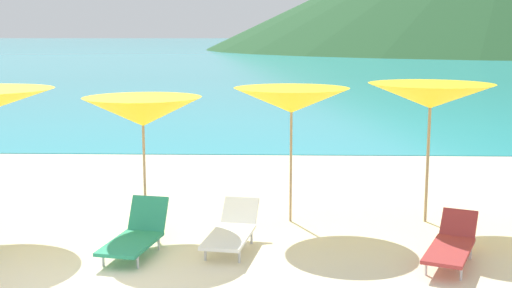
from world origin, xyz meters
name	(u,v)px	position (x,y,z in m)	size (l,w,h in m)	color
ground_plane	(189,157)	(0.00, 10.00, -0.15)	(50.00, 100.00, 0.30)	beige
ocean_water	(270,43)	(0.00, 229.54, 0.01)	(650.00, 440.00, 0.02)	#2DADBC
umbrella_3	(143,112)	(0.24, 2.84, 1.93)	(2.05, 2.05, 2.17)	#9E7F59
umbrella_4	(291,100)	(2.60, 3.40, 2.06)	(2.07, 2.07, 2.27)	#9E7F59
umbrella_5	(431,96)	(4.89, 3.45, 2.14)	(2.13, 2.13, 2.34)	#9E7F59
lounge_chair_1	(136,234)	(0.33, 1.66, 0.29)	(0.84, 1.49, 0.72)	#268C66
lounge_chair_2	(232,230)	(1.70, 1.95, 0.28)	(0.81, 1.66, 0.60)	white
lounge_chair_4	(452,244)	(4.79, 1.39, 0.28)	(1.12, 1.68, 0.60)	#A53333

